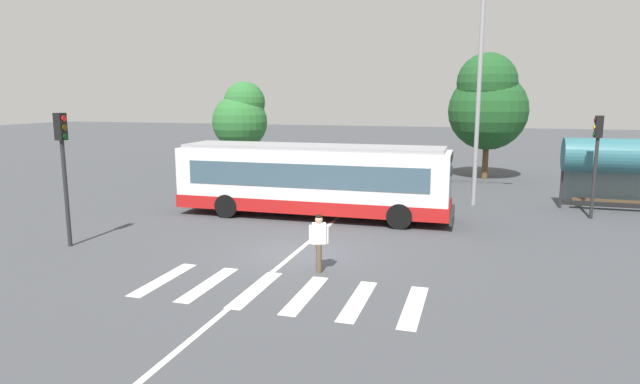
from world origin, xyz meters
name	(u,v)px	position (x,y,z in m)	size (l,w,h in m)	color
ground_plane	(296,253)	(0.00, 0.00, 0.00)	(160.00, 160.00, 0.00)	#424449
city_transit_bus	(312,180)	(-1.16, 5.42, 1.59)	(11.69, 2.77, 3.06)	black
pedestrian_crossing_street	(319,239)	(1.24, -1.56, 0.97)	(0.55, 0.38, 1.72)	brown
parked_car_white	(326,169)	(-3.33, 15.07, 0.77)	(2.21, 4.64, 1.35)	black
parked_car_red	(371,171)	(-0.54, 15.02, 0.77)	(1.98, 4.55, 1.35)	black
parked_car_black	(419,171)	(2.18, 15.63, 0.77)	(2.05, 4.59, 1.35)	black
traffic_light_near_corner	(63,158)	(-7.74, -1.38, 3.05)	(0.33, 0.32, 4.53)	#28282B
traffic_light_far_corner	(597,150)	(10.19, 8.41, 2.91)	(0.33, 0.32, 4.30)	#28282B
bus_stop_shelter	(620,157)	(11.56, 10.47, 2.42)	(4.73, 1.54, 3.25)	#28282B
twin_arm_street_lamp	(480,71)	(5.40, 10.06, 6.21)	(4.49, 0.32, 10.26)	#939399
background_tree_left	(241,116)	(-9.17, 15.70, 3.85)	(3.52, 3.52, 6.05)	brown
background_tree_right	(488,103)	(5.89, 18.85, 4.72)	(4.81, 4.81, 7.72)	brown
crosswalk_painted_stripes	(280,292)	(0.75, -3.48, 0.00)	(7.41, 2.86, 0.01)	silver
lane_center_line	(313,238)	(-0.05, 2.00, 0.00)	(0.16, 24.00, 0.01)	silver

